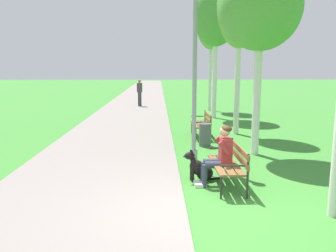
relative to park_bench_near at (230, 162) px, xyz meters
name	(u,v)px	position (x,y,z in m)	size (l,w,h in m)	color
ground_plane	(207,212)	(-0.63, -1.27, -0.51)	(120.00, 120.00, 0.00)	#3D8433
paved_path	(142,95)	(-2.87, 22.73, -0.49)	(3.78, 60.00, 0.04)	gray
park_bench_near	(230,162)	(0.00, 0.00, 0.00)	(0.55, 1.50, 0.85)	brown
park_bench_mid	(202,122)	(0.07, 4.91, 0.00)	(0.55, 1.50, 0.85)	brown
person_seated_on_near_bench	(220,153)	(-0.21, 0.02, 0.17)	(0.74, 0.49, 1.25)	#33384C
dog_black	(200,169)	(-0.56, 0.34, -0.25)	(0.83, 0.35, 0.71)	black
lamp_post_near	(195,66)	(-0.54, 1.95, 1.92)	(0.24, 0.24, 4.70)	gray
birch_tree_second	(261,8)	(1.22, 2.54, 3.39)	(2.14, 1.97, 5.07)	silver
birch_tree_third	(240,6)	(1.36, 5.47, 3.93)	(1.56, 1.52, 5.97)	silver
birch_tree_fourth	(216,14)	(1.20, 9.47, 4.25)	(2.12, 2.10, 6.28)	silver
birch_tree_fifth	(211,22)	(1.40, 12.27, 4.27)	(1.58, 1.72, 6.32)	silver
litter_bin	(205,135)	(-0.02, 3.57, -0.16)	(0.36, 0.36, 0.70)	#515156
pedestrian_distant	(140,93)	(-2.57, 14.11, 0.33)	(0.32, 0.22, 1.65)	#383842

